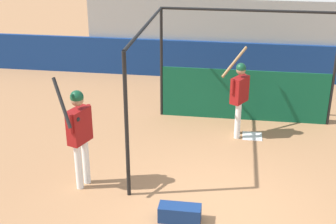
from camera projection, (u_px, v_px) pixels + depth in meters
The scene contains 8 objects.
ground_plane at pixel (215, 213), 7.96m from camera, with size 60.00×60.00×0.00m, color #A8754C.
outfield_wall at pixel (228, 61), 14.14m from camera, with size 24.00×0.12×1.15m.
bleacher_section at pixel (231, 30), 15.04m from camera, with size 8.70×2.40×2.43m.
batting_cage at pixel (245, 83), 10.55m from camera, with size 4.12×3.77×2.71m.
home_plate at pixel (252, 136), 10.67m from camera, with size 0.44×0.44×0.02m.
player_batter at pixel (239, 93), 10.32m from camera, with size 0.64×0.98×1.92m.
player_waiting at pixel (79, 129), 8.30m from camera, with size 0.54×0.84×2.18m.
equipment_bag at pixel (180, 213), 7.71m from camera, with size 0.70×0.28×0.28m.
Camera 1 is at (0.19, -6.68, 4.71)m, focal length 50.00 mm.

